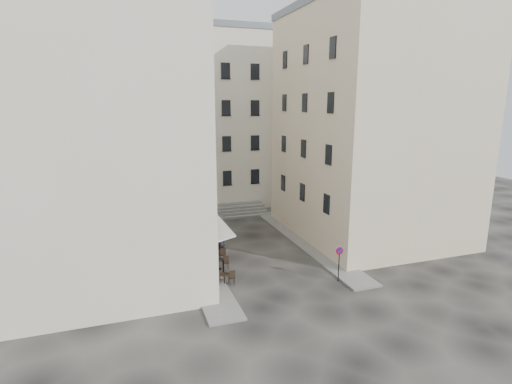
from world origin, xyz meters
name	(u,v)px	position (x,y,z in m)	size (l,w,h in m)	color
ground	(265,262)	(0.00, 0.00, 0.00)	(90.00, 90.00, 0.00)	black
sidewalk_left	(191,249)	(-4.50, 4.00, 0.06)	(2.00, 22.00, 0.12)	slate
sidewalk_right	(304,241)	(4.50, 3.00, 0.06)	(2.00, 18.00, 0.12)	slate
building_left	(95,114)	(-10.50, 3.00, 10.31)	(12.20, 16.20, 20.60)	beige
building_right	(371,124)	(10.50, 3.50, 9.31)	(12.20, 14.20, 18.60)	beige
building_back	(197,119)	(-1.00, 19.00, 9.31)	(18.20, 10.20, 18.60)	beige
cafe_storefront	(201,239)	(-4.32, 1.00, 1.88)	(1.74, 7.30, 3.50)	#41090C
stone_steps	(222,212)	(0.00, 12.57, 0.40)	(9.00, 3.15, 0.80)	slate
bollard_near	(223,266)	(-3.25, -1.00, 0.53)	(0.12, 0.12, 0.98)	black
bollard_mid	(212,248)	(-3.25, 2.50, 0.53)	(0.12, 0.12, 0.98)	black
bollard_far	(202,234)	(-3.25, 6.00, 0.53)	(0.12, 0.12, 0.98)	black
no_parking_sign	(339,257)	(3.33, -4.39, 1.64)	(0.53, 0.11, 2.31)	black
bistro_table_a	(224,278)	(-3.60, -2.58, 0.47)	(1.30, 0.61, 0.91)	black
bistro_table_b	(218,263)	(-3.39, -0.21, 0.48)	(1.33, 0.63, 0.94)	black
bistro_table_c	(215,255)	(-3.26, 1.23, 0.49)	(1.37, 0.64, 0.97)	black
bistro_table_d	(214,247)	(-2.98, 2.87, 0.45)	(1.24, 0.58, 0.87)	black
bistro_table_e	(210,240)	(-2.97, 4.45, 0.49)	(1.36, 0.64, 0.96)	black
pedestrian	(221,242)	(-2.48, 2.70, 0.85)	(0.62, 0.41, 1.70)	black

